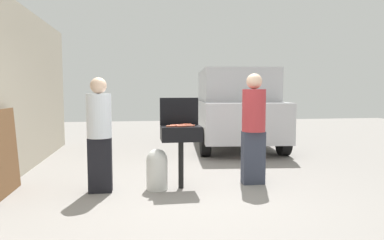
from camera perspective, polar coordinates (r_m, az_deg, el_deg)
ground_plane at (r=5.14m, az=-0.55°, el=-11.95°), size 24.00×24.00×0.00m
house_wall_side at (r=6.26m, az=-28.91°, el=4.39°), size 0.24×8.00×3.00m
bbq_grill at (r=5.24m, az=-1.84°, el=-2.57°), size 0.60×0.44×0.96m
grill_lid_open at (r=5.43m, az=-2.13°, el=1.46°), size 0.60×0.05×0.42m
hot_dog_0 at (r=5.36m, az=-0.80°, el=-0.70°), size 0.13×0.04×0.03m
hot_dog_1 at (r=5.08m, az=-1.75°, el=-1.02°), size 0.13×0.04×0.03m
hot_dog_2 at (r=5.08m, az=-3.53°, el=-1.02°), size 0.13×0.04×0.03m
hot_dog_3 at (r=5.23m, az=-2.89°, el=-0.84°), size 0.13×0.03×0.03m
hot_dog_4 at (r=5.18m, az=-0.60°, el=-0.89°), size 0.13×0.03×0.03m
hot_dog_5 at (r=5.18m, az=-2.01°, el=-0.89°), size 0.13×0.04×0.03m
hot_dog_6 at (r=5.13m, az=-2.87°, el=-0.95°), size 0.13×0.03×0.03m
hot_dog_7 at (r=5.28m, az=-1.33°, el=-0.78°), size 0.13×0.03×0.03m
hot_dog_8 at (r=5.14m, az=-0.27°, el=-0.94°), size 0.13×0.04×0.03m
propane_tank at (r=5.29m, az=-5.78°, el=-7.91°), size 0.32×0.32×0.62m
person_left at (r=5.21m, az=-14.97°, el=-1.69°), size 0.35×0.35×1.68m
person_right at (r=5.57m, az=10.08°, el=-0.73°), size 0.37×0.37×1.75m
parked_minivan at (r=9.40m, az=6.90°, el=2.04°), size 2.39×4.57×2.02m
leaning_board at (r=5.65m, az=-28.33°, el=-4.63°), size 0.10×0.90×1.23m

